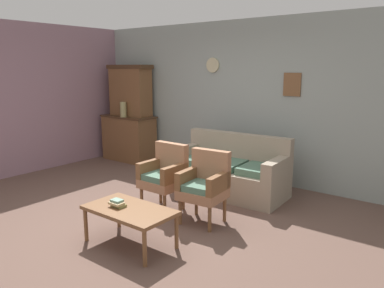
{
  "coord_description": "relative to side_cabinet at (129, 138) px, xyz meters",
  "views": [
    {
      "loc": [
        3.31,
        -3.06,
        1.92
      ],
      "look_at": [
        0.1,
        1.07,
        0.85
      ],
      "focal_mm": 35.37,
      "sensor_mm": 36.0,
      "label": 1
    }
  ],
  "objects": [
    {
      "name": "coffee_table",
      "position": [
        2.88,
        -2.67,
        -0.09
      ],
      "size": [
        1.0,
        0.56,
        0.42
      ],
      "color": "brown",
      "rests_on": "ground"
    },
    {
      "name": "armchair_near_cabinet",
      "position": [
        2.46,
        -1.64,
        0.03
      ],
      "size": [
        0.52,
        0.49,
        0.9
      ],
      "color": "#9E6B4C",
      "rests_on": "ground"
    },
    {
      "name": "side_cabinet",
      "position": [
        0.0,
        0.0,
        0.0
      ],
      "size": [
        1.16,
        0.55,
        0.93
      ],
      "color": "brown",
      "rests_on": "ground"
    },
    {
      "name": "ground_plane",
      "position": [
        2.47,
        -2.25,
        -0.47
      ],
      "size": [
        7.68,
        7.68,
        0.0
      ],
      "primitive_type": "plane",
      "color": "brown"
    },
    {
      "name": "book_stack_on_table",
      "position": [
        2.74,
        -2.72,
        -0.01
      ],
      "size": [
        0.17,
        0.12,
        0.08
      ],
      "color": "olive",
      "rests_on": "coffee_table"
    },
    {
      "name": "vase_on_cabinet",
      "position": [
        0.05,
        -0.17,
        0.61
      ],
      "size": [
        0.13,
        0.13,
        0.3
      ],
      "primitive_type": "cylinder",
      "color": "#99915D",
      "rests_on": "side_cabinet"
    },
    {
      "name": "armchair_by_doorway",
      "position": [
        3.15,
        -1.66,
        0.03
      ],
      "size": [
        0.56,
        0.54,
        0.9
      ],
      "color": "#9E6B4C",
      "rests_on": "ground"
    },
    {
      "name": "floral_couch",
      "position": [
        2.81,
        -0.53,
        -0.14
      ],
      "size": [
        1.77,
        0.89,
        0.9
      ],
      "color": "gray",
      "rests_on": "ground"
    },
    {
      "name": "wall_back_with_decor",
      "position": [
        2.47,
        0.38,
        0.89
      ],
      "size": [
        6.4,
        0.09,
        2.7
      ],
      "color": "#939E99",
      "rests_on": "ground"
    },
    {
      "name": "cabinet_upper_hutch",
      "position": [
        0.0,
        0.08,
        0.98
      ],
      "size": [
        0.99,
        0.38,
        1.03
      ],
      "color": "brown",
      "rests_on": "side_cabinet"
    }
  ]
}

